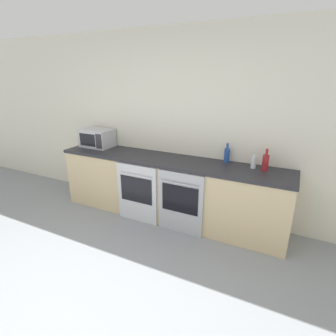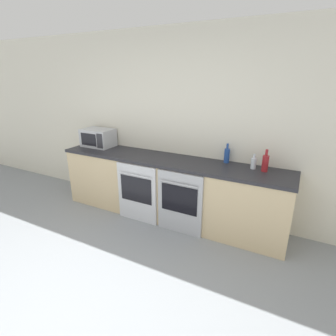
{
  "view_description": "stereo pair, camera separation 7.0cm",
  "coord_description": "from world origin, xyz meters",
  "px_view_note": "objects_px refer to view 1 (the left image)",
  "views": [
    {
      "loc": [
        1.53,
        -1.01,
        1.97
      ],
      "look_at": [
        0.0,
        2.08,
        0.75
      ],
      "focal_mm": 28.0,
      "sensor_mm": 36.0,
      "label": 1
    },
    {
      "loc": [
        1.59,
        -0.98,
        1.97
      ],
      "look_at": [
        0.0,
        2.08,
        0.75
      ],
      "focal_mm": 28.0,
      "sensor_mm": 36.0,
      "label": 2
    }
  ],
  "objects_px": {
    "oven_right": "(180,203)",
    "bottle_clear": "(254,162)",
    "microwave": "(97,138)",
    "bottle_blue": "(227,155)",
    "oven_left": "(137,193)",
    "bottle_red": "(265,162)"
  },
  "relations": [
    {
      "from": "oven_left",
      "to": "bottle_blue",
      "type": "xyz_separation_m",
      "value": [
        1.08,
        0.54,
        0.56
      ]
    },
    {
      "from": "microwave",
      "to": "oven_right",
      "type": "bearing_deg",
      "value": -14.02
    },
    {
      "from": "bottle_blue",
      "to": "bottle_red",
      "type": "relative_size",
      "value": 0.95
    },
    {
      "from": "oven_left",
      "to": "oven_right",
      "type": "height_order",
      "value": "same"
    },
    {
      "from": "oven_right",
      "to": "bottle_blue",
      "type": "relative_size",
      "value": 3.27
    },
    {
      "from": "oven_left",
      "to": "oven_right",
      "type": "relative_size",
      "value": 1.0
    },
    {
      "from": "microwave",
      "to": "bottle_blue",
      "type": "xyz_separation_m",
      "value": [
        2.08,
        0.12,
        -0.04
      ]
    },
    {
      "from": "microwave",
      "to": "bottle_blue",
      "type": "relative_size",
      "value": 1.95
    },
    {
      "from": "bottle_clear",
      "to": "oven_left",
      "type": "bearing_deg",
      "value": -162.76
    },
    {
      "from": "oven_left",
      "to": "microwave",
      "type": "distance_m",
      "value": 1.23
    },
    {
      "from": "oven_right",
      "to": "bottle_blue",
      "type": "distance_m",
      "value": 0.88
    },
    {
      "from": "microwave",
      "to": "bottle_blue",
      "type": "bearing_deg",
      "value": 3.37
    },
    {
      "from": "microwave",
      "to": "bottle_red",
      "type": "distance_m",
      "value": 2.58
    },
    {
      "from": "oven_right",
      "to": "bottle_clear",
      "type": "relative_size",
      "value": 4.48
    },
    {
      "from": "bottle_red",
      "to": "oven_left",
      "type": "bearing_deg",
      "value": -165.28
    },
    {
      "from": "oven_left",
      "to": "microwave",
      "type": "relative_size",
      "value": 1.68
    },
    {
      "from": "oven_right",
      "to": "bottle_clear",
      "type": "bearing_deg",
      "value": 29.67
    },
    {
      "from": "bottle_blue",
      "to": "oven_right",
      "type": "bearing_deg",
      "value": -128.61
    },
    {
      "from": "bottle_clear",
      "to": "bottle_red",
      "type": "bearing_deg",
      "value": -13.26
    },
    {
      "from": "oven_right",
      "to": "bottle_blue",
      "type": "bearing_deg",
      "value": 51.39
    },
    {
      "from": "bottle_clear",
      "to": "bottle_blue",
      "type": "bearing_deg",
      "value": 166.41
    },
    {
      "from": "oven_right",
      "to": "microwave",
      "type": "bearing_deg",
      "value": 165.98
    }
  ]
}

